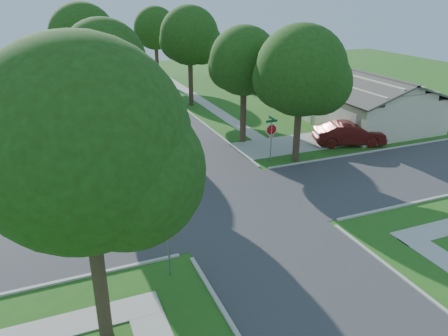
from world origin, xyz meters
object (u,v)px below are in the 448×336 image
Objects in this scene: house_ne_far at (259,69)px; tree_e_near at (245,64)px; car_curb_west at (94,68)px; tree_sw_corner at (86,154)px; house_ne_near at (353,102)px; tree_e_far at (156,30)px; stop_sign_ne at (271,132)px; car_driveway at (349,134)px; tree_e_mid at (190,38)px; tree_w_far at (73,37)px; stop_sign_sw at (168,230)px; tree_w_mid at (84,40)px; car_curb_east at (168,100)px; tree_w_near at (105,65)px; tree_ne_corner at (302,75)px.

tree_e_near is at bearing -119.35° from house_ne_far.
tree_sw_corner is at bearing 80.00° from car_curb_west.
house_ne_far is at bearing 60.65° from tree_e_near.
tree_e_far is at bearing 116.03° from house_ne_near.
stop_sign_ne is 0.22× the size of house_ne_near.
car_driveway is (6.75, -3.51, -4.82)m from tree_e_near.
tree_e_mid is at bearing 138.30° from house_ne_near.
house_ne_far is at bearing 65.07° from stop_sign_ne.
tree_w_far is 31.17m from house_ne_near.
stop_sign_sw is 26.09m from tree_w_mid.
tree_e_mid is 13.00m from tree_e_far.
tree_w_far is 1.60× the size of car_driveway.
car_curb_east is (-2.35, 16.20, -1.35)m from stop_sign_ne.
car_driveway is 1.26× the size of car_curb_east.
tree_w_near reaches higher than car_curb_east.
tree_e_far is (0.00, 25.00, 0.34)m from tree_e_near.
tree_w_near is 0.66× the size of house_ne_near.
tree_sw_corner is at bearing -127.30° from tree_e_near.
house_ne_near is (11.24, -23.01, -4.46)m from tree_e_far.
house_ne_near is at bearing -63.97° from tree_e_far.
tree_w_far is at bearing 90.01° from tree_w_near.
house_ne_far is (20.64, 19.99, -4.60)m from tree_w_near.
tree_e_near is at bearing -90.03° from tree_e_mid.
tree_w_far is 0.93× the size of tree_ne_corner.
stop_sign_sw is at bearing -90.07° from tree_w_far.
tree_ne_corner is (11.01, -29.80, 0.09)m from tree_w_far.
house_ne_far is at bearing 139.36° from car_curb_west.
tree_sw_corner is 50.10m from car_curb_west.
tree_e_far is at bearing 93.09° from tree_ne_corner.
tree_e_near is at bearing -169.96° from house_ne_near.
car_curb_east is at bearing 101.43° from tree_e_near.
tree_w_far is 0.59× the size of house_ne_near.
tree_e_far is at bearing 124.46° from car_curb_west.
tree_e_near is 0.92× the size of tree_w_near.
tree_sw_corner is 0.70× the size of house_ne_far.
tree_w_mid is 22.68m from house_ne_far.
tree_e_far is at bearing 54.15° from tree_w_mid.
car_driveway reaches higher than car_curb_east.
stop_sign_ne is 0.32× the size of tree_e_mid.
tree_w_near is at bearing -89.99° from tree_w_far.
tree_w_far is 41.10m from tree_sw_corner.
tree_e_far is 0.97× the size of tree_w_near.
house_ne_near is (11.24, 1.99, -4.13)m from tree_e_near.
tree_w_far is 0.84× the size of tree_sw_corner.
tree_w_far reaches higher than car_driveway.
tree_w_near is at bearing 80.10° from tree_sw_corner.
tree_e_near is 0.87× the size of tree_sw_corner.
tree_w_mid is 28.14m from tree_sw_corner.
tree_sw_corner is 1.89× the size of car_curb_west.
tree_w_far is at bearing 110.28° from tree_ne_corner.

